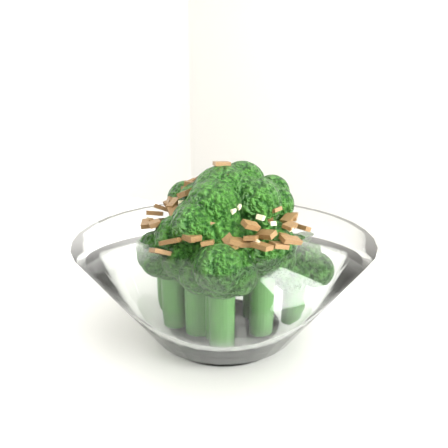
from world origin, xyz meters
The scene contains 1 object.
broccoli_dish centered at (-0.16, -0.01, 0.81)m, with size 0.25×0.25×0.16m.
Camera 1 is at (0.08, -0.33, 0.97)m, focal length 40.00 mm.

